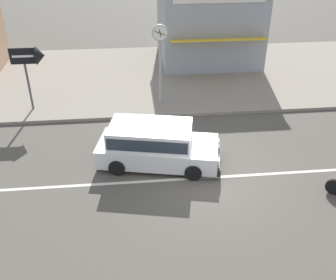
{
  "coord_description": "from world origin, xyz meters",
  "views": [
    {
      "loc": [
        -2.37,
        -11.12,
        8.35
      ],
      "look_at": [
        -1.1,
        1.42,
        0.8
      ],
      "focal_mm": 42.0,
      "sensor_mm": 36.0,
      "label": 1
    }
  ],
  "objects_px": {
    "street_clock": "(160,45)",
    "shopfront_corner_warung": "(209,21)",
    "minivan_white_1": "(155,143)",
    "arrow_signboard": "(37,58)"
  },
  "relations": [
    {
      "from": "minivan_white_1",
      "to": "shopfront_corner_warung",
      "type": "relative_size",
      "value": 0.79
    },
    {
      "from": "arrow_signboard",
      "to": "shopfront_corner_warung",
      "type": "bearing_deg",
      "value": 34.79
    },
    {
      "from": "minivan_white_1",
      "to": "arrow_signboard",
      "type": "distance_m",
      "value": 7.02
    },
    {
      "from": "street_clock",
      "to": "minivan_white_1",
      "type": "bearing_deg",
      "value": -97.41
    },
    {
      "from": "minivan_white_1",
      "to": "shopfront_corner_warung",
      "type": "bearing_deg",
      "value": 69.82
    },
    {
      "from": "street_clock",
      "to": "shopfront_corner_warung",
      "type": "xyz_separation_m",
      "value": [
        3.4,
        6.18,
        -0.54
      ]
    },
    {
      "from": "street_clock",
      "to": "shopfront_corner_warung",
      "type": "height_order",
      "value": "shopfront_corner_warung"
    },
    {
      "from": "street_clock",
      "to": "arrow_signboard",
      "type": "xyz_separation_m",
      "value": [
        -5.43,
        0.04,
        -0.41
      ]
    },
    {
      "from": "minivan_white_1",
      "to": "shopfront_corner_warung",
      "type": "distance_m",
      "value": 11.76
    },
    {
      "from": "arrow_signboard",
      "to": "minivan_white_1",
      "type": "bearing_deg",
      "value": -44.92
    }
  ]
}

